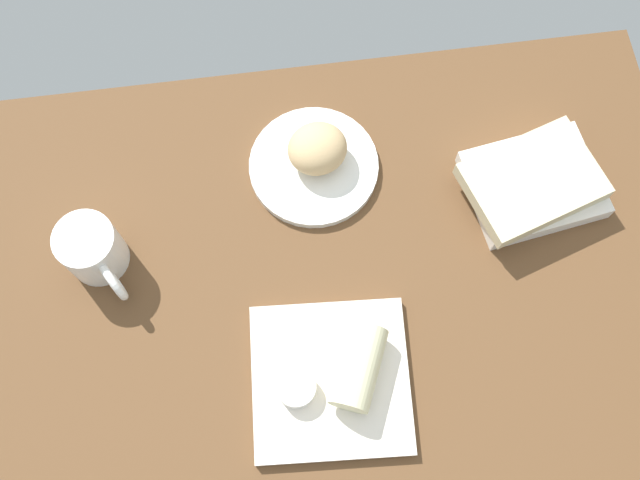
% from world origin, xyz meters
% --- Properties ---
extents(dining_table, '(1.10, 0.90, 0.04)m').
position_xyz_m(dining_table, '(0.00, 0.00, 0.02)').
color(dining_table, brown).
rests_on(dining_table, ground).
extents(round_plate, '(0.20, 0.20, 0.01)m').
position_xyz_m(round_plate, '(0.01, -0.26, 0.05)').
color(round_plate, white).
rests_on(round_plate, dining_table).
extents(scone_pastry, '(0.11, 0.11, 0.06)m').
position_xyz_m(scone_pastry, '(0.00, -0.27, 0.09)').
color(scone_pastry, tan).
rests_on(scone_pastry, round_plate).
extents(square_plate, '(0.24, 0.24, 0.02)m').
position_xyz_m(square_plate, '(0.03, 0.07, 0.05)').
color(square_plate, silver).
rests_on(square_plate, dining_table).
extents(sauce_cup, '(0.06, 0.06, 0.03)m').
position_xyz_m(sauce_cup, '(0.08, 0.08, 0.07)').
color(sauce_cup, silver).
rests_on(sauce_cup, square_plate).
extents(breakfast_wrap, '(0.10, 0.13, 0.06)m').
position_xyz_m(breakfast_wrap, '(-0.01, 0.06, 0.08)').
color(breakfast_wrap, beige).
rests_on(breakfast_wrap, square_plate).
extents(book_stack, '(0.23, 0.19, 0.06)m').
position_xyz_m(book_stack, '(-0.32, -0.18, 0.07)').
color(book_stack, silver).
rests_on(book_stack, dining_table).
extents(coffee_mug, '(0.09, 0.13, 0.09)m').
position_xyz_m(coffee_mug, '(0.34, -0.15, 0.09)').
color(coffee_mug, white).
rests_on(coffee_mug, dining_table).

